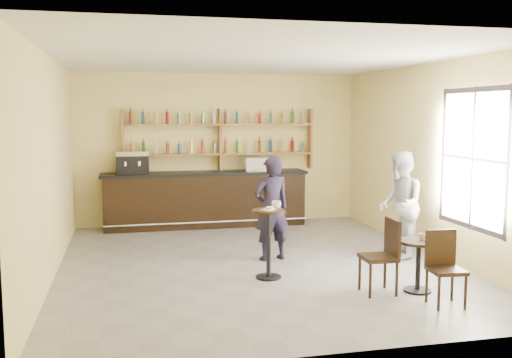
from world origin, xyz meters
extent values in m
plane|color=slate|center=(0.00, 0.00, 0.00)|extent=(7.00, 7.00, 0.00)
plane|color=white|center=(0.00, 0.00, 3.20)|extent=(7.00, 7.00, 0.00)
plane|color=#EDD886|center=(0.00, 3.50, 1.60)|extent=(7.00, 0.00, 7.00)
plane|color=#EDD886|center=(0.00, -3.50, 1.60)|extent=(7.00, 0.00, 7.00)
plane|color=#EDD886|center=(-3.00, 0.00, 1.60)|extent=(0.00, 7.00, 7.00)
plane|color=#EDD886|center=(3.00, 0.00, 1.60)|extent=(0.00, 7.00, 7.00)
plane|color=white|center=(2.99, -1.20, 1.70)|extent=(0.00, 2.00, 2.00)
cube|color=white|center=(0.02, -0.82, 1.00)|extent=(0.24, 0.24, 0.00)
torus|color=#DCA450|center=(0.03, -0.83, 1.02)|extent=(0.15, 0.15, 0.04)
imported|color=white|center=(0.16, -0.72, 1.05)|extent=(0.17, 0.17, 0.11)
imported|color=black|center=(0.31, 0.17, 0.84)|extent=(0.68, 0.51, 1.69)
imported|color=white|center=(1.85, -1.87, 0.74)|extent=(0.12, 0.12, 0.09)
imported|color=#ABAAB0|center=(2.39, -0.16, 0.88)|extent=(0.89, 1.01, 1.76)
camera|label=1|loc=(-1.93, -8.58, 2.36)|focal=40.00mm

